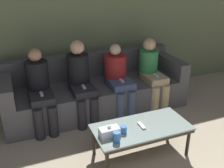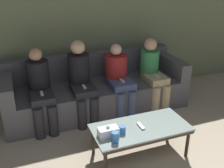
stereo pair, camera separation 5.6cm
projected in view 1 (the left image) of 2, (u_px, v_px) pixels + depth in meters
name	position (u px, v px, depth m)	size (l,w,h in m)	color
wall_back	(83.00, 21.00, 4.21)	(12.00, 0.06, 2.60)	#707F5B
couch	(96.00, 90.00, 4.15)	(2.78, 0.93, 0.83)	#515156
coffee_table	(141.00, 129.00, 3.03)	(1.12, 0.54, 0.40)	#8C9E99
cup_near_left	(117.00, 137.00, 2.72)	(0.08, 0.08, 0.12)	#3372BF
cup_near_right	(123.00, 129.00, 2.88)	(0.08, 0.08, 0.09)	#3372BF
tissue_box	(109.00, 132.00, 2.82)	(0.22, 0.12, 0.13)	silver
game_remote	(141.00, 126.00, 3.01)	(0.04, 0.15, 0.02)	white
seated_person_left_end	(40.00, 88.00, 3.54)	(0.31, 0.66, 1.10)	#28282D
seated_person_mid_left	(81.00, 79.00, 3.74)	(0.31, 0.64, 1.16)	#28282D
seated_person_mid_right	(118.00, 76.00, 3.96)	(0.34, 0.64, 1.05)	#47567A
seated_person_right_end	(152.00, 71.00, 4.15)	(0.31, 0.63, 1.08)	tan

